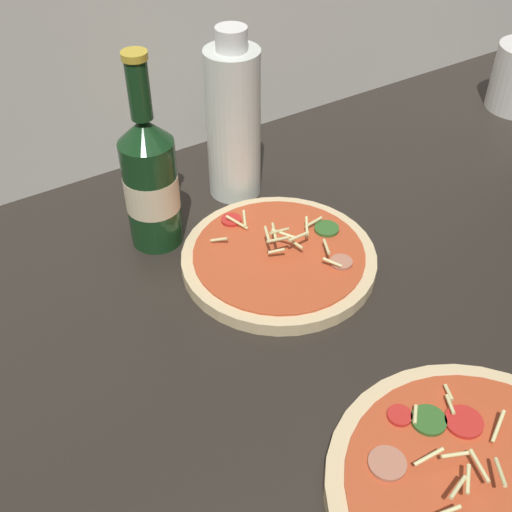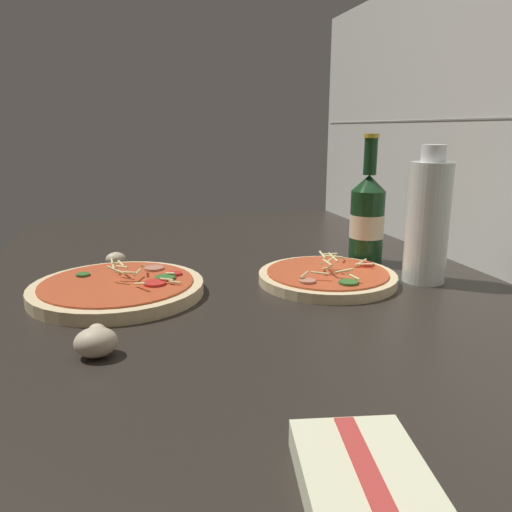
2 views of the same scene
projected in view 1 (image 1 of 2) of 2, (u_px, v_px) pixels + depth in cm
name	position (u px, v px, depth cm)	size (l,w,h in cm)	color
counter_slab	(397.00, 326.00, 72.51)	(160.00, 90.00, 2.50)	#28231E
pizza_near	(483.00, 495.00, 54.63)	(27.23, 27.23, 4.96)	beige
pizza_far	(279.00, 258.00, 77.98)	(23.69, 23.69, 5.18)	beige
beer_bottle	(150.00, 180.00, 76.51)	(6.64, 6.64, 24.92)	#143819
oil_bottle	(233.00, 122.00, 83.55)	(7.15, 7.15, 23.27)	silver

